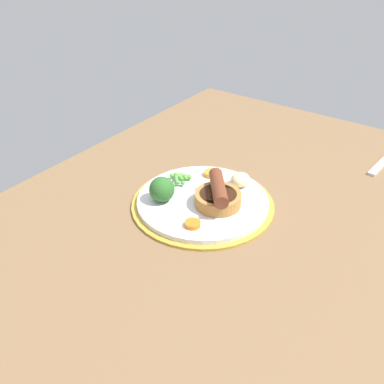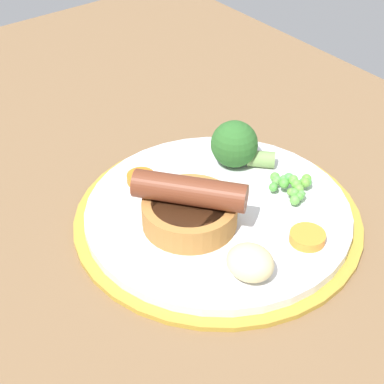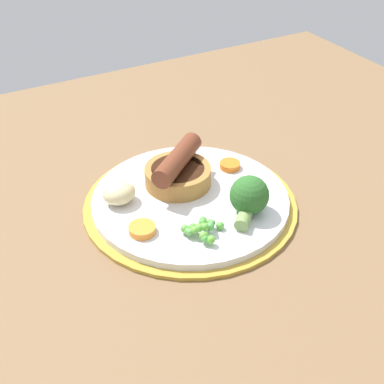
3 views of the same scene
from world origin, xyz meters
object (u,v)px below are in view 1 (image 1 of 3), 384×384
sausage_pudding (217,197)px  carrot_slice_0 (193,224)px  dinner_plate (201,203)px  pea_pile (180,178)px  carrot_slice_1 (212,173)px  broccoli_floret_near (162,189)px  potato_chunk_0 (240,180)px

sausage_pudding → carrot_slice_0: (7.71, -0.04, -1.50)cm
dinner_plate → pea_pile: (-2.87, -7.20, 1.81)cm
sausage_pudding → carrot_slice_0: size_ratio=3.40×
dinner_plate → carrot_slice_1: (-8.67, -3.40, 1.26)cm
broccoli_floret_near → carrot_slice_0: (3.31, 9.37, -1.87)cm
potato_chunk_0 → carrot_slice_1: potato_chunk_0 is taller
dinner_plate → broccoli_floret_near: size_ratio=4.53×
potato_chunk_0 → carrot_slice_1: 6.80cm
dinner_plate → carrot_slice_0: carrot_slice_0 is taller
dinner_plate → potato_chunk_0: bearing=158.9°
carrot_slice_1 → pea_pile: bearing=-33.3°
sausage_pudding → broccoli_floret_near: (4.39, -9.41, 0.37)cm
broccoli_floret_near → dinner_plate: bearing=80.4°
carrot_slice_0 → sausage_pudding: bearing=179.7°
dinner_plate → potato_chunk_0: (-8.66, 3.34, 2.17)cm
sausage_pudding → pea_pile: size_ratio=1.89×
pea_pile → carrot_slice_1: pea_pile is taller
potato_chunk_0 → sausage_pudding: bearing=-0.0°
carrot_slice_0 → broccoli_floret_near: bearing=-109.5°
pea_pile → broccoli_floret_near: 7.24cm
dinner_plate → broccoli_floret_near: (4.17, -6.08, 3.12)cm
sausage_pudding → potato_chunk_0: sausage_pudding is taller
broccoli_floret_near → potato_chunk_0: broccoli_floret_near is taller
dinner_plate → broccoli_floret_near: 8.00cm
dinner_plate → broccoli_floret_near: broccoli_floret_near is taller
sausage_pudding → broccoli_floret_near: bearing=76.2°
broccoli_floret_near → potato_chunk_0: size_ratio=1.45×
sausage_pudding → pea_pile: bearing=37.2°
broccoli_floret_near → sausage_pudding: bearing=71.0°
potato_chunk_0 → carrot_slice_0: bearing=-0.2°
broccoli_floret_near → potato_chunk_0: (-12.82, 9.42, -0.95)cm
dinner_plate → sausage_pudding: size_ratio=2.86×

